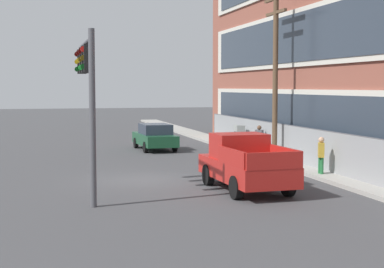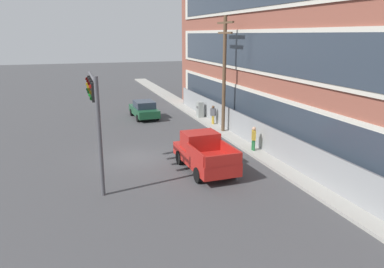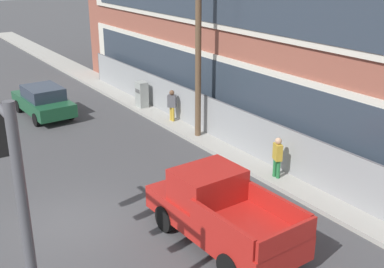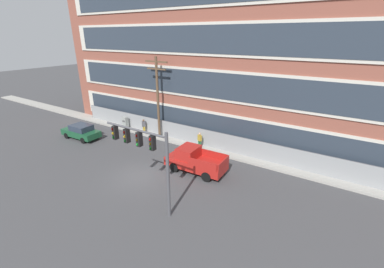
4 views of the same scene
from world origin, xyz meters
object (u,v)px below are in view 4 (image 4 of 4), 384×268
(electrical_cabinet, at_px, (125,123))
(pedestrian_by_fence, at_px, (144,125))
(utility_pole_near_corner, at_px, (158,95))
(pedestrian_near_cabinet, at_px, (200,139))
(traffic_signal_mast, at_px, (145,149))
(pickup_truck_red, at_px, (195,161))
(sedan_dark_green, at_px, (81,131))

(electrical_cabinet, bearing_deg, pedestrian_by_fence, 2.72)
(utility_pole_near_corner, xyz_separation_m, pedestrian_near_cabinet, (5.16, -0.09, -3.82))
(pedestrian_by_fence, bearing_deg, pedestrian_near_cabinet, -1.39)
(utility_pole_near_corner, height_order, pedestrian_by_fence, utility_pole_near_corner)
(traffic_signal_mast, bearing_deg, pedestrian_near_cabinet, 101.41)
(pickup_truck_red, height_order, sedan_dark_green, pickup_truck_red)
(electrical_cabinet, bearing_deg, pedestrian_near_cabinet, -0.27)
(traffic_signal_mast, distance_m, utility_pole_near_corner, 12.09)
(pickup_truck_red, bearing_deg, traffic_signal_mast, -90.08)
(sedan_dark_green, xyz_separation_m, pedestrian_near_cabinet, (12.18, 4.60, 0.18))
(pickup_truck_red, xyz_separation_m, sedan_dark_green, (-14.14, -0.56, -0.15))
(pickup_truck_red, bearing_deg, pedestrian_near_cabinet, 115.86)
(pickup_truck_red, relative_size, sedan_dark_green, 1.15)
(utility_pole_near_corner, bearing_deg, electrical_cabinet, -179.55)
(pickup_truck_red, height_order, pedestrian_near_cabinet, pickup_truck_red)
(traffic_signal_mast, xyz_separation_m, pickup_truck_red, (0.01, 5.63, -3.17))
(traffic_signal_mast, height_order, pedestrian_near_cabinet, traffic_signal_mast)
(traffic_signal_mast, height_order, sedan_dark_green, traffic_signal_mast)
(traffic_signal_mast, height_order, pickup_truck_red, traffic_signal_mast)
(traffic_signal_mast, xyz_separation_m, sedan_dark_green, (-14.13, 5.07, -3.32))
(sedan_dark_green, height_order, utility_pole_near_corner, utility_pole_near_corner)
(traffic_signal_mast, height_order, utility_pole_near_corner, utility_pole_near_corner)
(sedan_dark_green, relative_size, pedestrian_by_fence, 2.62)
(sedan_dark_green, xyz_separation_m, pedestrian_by_fence, (4.68, 4.79, 0.18))
(pedestrian_near_cabinet, bearing_deg, pickup_truck_red, -64.14)
(pickup_truck_red, relative_size, utility_pole_near_corner, 0.59)
(traffic_signal_mast, xyz_separation_m, utility_pole_near_corner, (-7.11, 9.76, 0.68))
(traffic_signal_mast, bearing_deg, pickup_truck_red, 89.92)
(pedestrian_by_fence, bearing_deg, electrical_cabinet, -177.28)
(utility_pole_near_corner, distance_m, pedestrian_near_cabinet, 6.42)
(electrical_cabinet, xyz_separation_m, pedestrian_near_cabinet, (10.32, -0.05, 0.22))
(traffic_signal_mast, distance_m, pickup_truck_red, 6.46)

